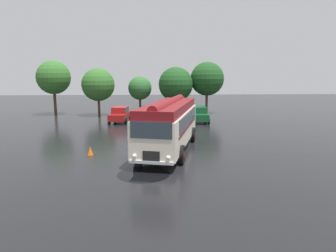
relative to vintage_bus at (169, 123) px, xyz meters
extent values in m
plane|color=black|center=(-0.96, -0.93, -1.89)|extent=(120.00, 120.00, 0.00)
cube|color=silver|center=(0.00, 0.01, -0.29)|extent=(4.92, 10.31, 2.10)
cube|color=maroon|center=(0.00, 0.01, 1.04)|extent=(4.68, 10.06, 0.56)
cylinder|color=maroon|center=(0.00, 0.01, 1.30)|extent=(2.95, 9.35, 0.60)
cube|color=#2D3842|center=(1.30, -0.01, 0.28)|extent=(2.03, 7.76, 0.84)
cube|color=#2D3842|center=(-1.15, 0.62, 0.28)|extent=(2.03, 7.76, 0.84)
cube|color=maroon|center=(1.27, -0.11, -0.26)|extent=(2.08, 7.95, 0.12)
cube|color=maroon|center=(-1.17, 0.52, -0.26)|extent=(2.08, 7.95, 0.12)
cube|color=#2D3842|center=(-1.25, -4.85, 0.38)|extent=(2.14, 0.58, 0.88)
cube|color=black|center=(-1.25, -4.85, -0.99)|extent=(0.89, 0.28, 0.56)
cube|color=silver|center=(-1.26, -4.87, -1.32)|extent=(2.32, 0.69, 0.16)
sphere|color=white|center=(-0.38, -5.08, -1.02)|extent=(0.22, 0.22, 0.22)
sphere|color=white|center=(-2.13, -4.63, -1.02)|extent=(0.22, 0.22, 0.22)
cylinder|color=black|center=(0.49, -3.32, -1.34)|extent=(0.55, 1.14, 1.10)
cylinder|color=maroon|center=(0.49, -3.32, -1.34)|extent=(0.41, 0.45, 0.39)
cylinder|color=black|center=(-2.03, -2.67, -1.34)|extent=(0.55, 1.14, 1.10)
cylinder|color=maroon|center=(-2.03, -2.67, -1.34)|extent=(0.41, 0.45, 0.39)
cylinder|color=black|center=(1.99, 2.49, -1.34)|extent=(0.55, 1.14, 1.10)
cylinder|color=maroon|center=(1.99, 2.49, -1.34)|extent=(0.41, 0.45, 0.39)
cylinder|color=black|center=(-0.53, 3.14, -1.34)|extent=(0.55, 1.14, 1.10)
cylinder|color=maroon|center=(-0.53, 3.14, -1.34)|extent=(0.41, 0.45, 0.39)
cube|color=maroon|center=(-4.54, 12.57, -1.22)|extent=(2.19, 4.37, 0.70)
cube|color=maroon|center=(-4.52, 12.71, -0.55)|extent=(1.74, 2.35, 0.64)
cube|color=#2D3842|center=(-3.77, 12.62, -0.55)|extent=(0.25, 1.92, 0.50)
cube|color=#2D3842|center=(-5.27, 12.80, -0.55)|extent=(0.25, 1.92, 0.50)
cylinder|color=black|center=(-3.82, 11.17, -1.57)|extent=(0.27, 0.66, 0.64)
cylinder|color=black|center=(-5.57, 11.38, -1.57)|extent=(0.27, 0.66, 0.64)
cylinder|color=black|center=(-3.51, 13.75, -1.57)|extent=(0.27, 0.66, 0.64)
cylinder|color=black|center=(-5.26, 13.96, -1.57)|extent=(0.27, 0.66, 0.64)
cube|color=black|center=(-1.49, 12.55, -1.22)|extent=(2.27, 4.40, 0.70)
cube|color=black|center=(-1.46, 12.70, -0.55)|extent=(1.79, 2.37, 0.64)
cube|color=#2D3842|center=(-0.71, 12.59, -0.55)|extent=(0.29, 1.92, 0.50)
cube|color=#2D3842|center=(-2.21, 12.80, -0.55)|extent=(0.29, 1.92, 0.50)
cylinder|color=black|center=(-0.80, 11.14, -1.57)|extent=(0.29, 0.66, 0.64)
cylinder|color=black|center=(-2.54, 11.38, -1.57)|extent=(0.29, 0.66, 0.64)
cylinder|color=black|center=(-0.43, 13.72, -1.57)|extent=(0.29, 0.66, 0.64)
cylinder|color=black|center=(-2.17, 13.96, -1.57)|extent=(0.29, 0.66, 0.64)
cube|color=black|center=(1.45, 13.14, -1.22)|extent=(2.24, 4.39, 0.70)
cube|color=black|center=(1.43, 13.29, -0.55)|extent=(1.77, 2.36, 0.64)
cube|color=#2D3842|center=(2.18, 13.39, -0.55)|extent=(0.28, 1.92, 0.50)
cube|color=#2D3842|center=(0.68, 13.19, -0.55)|extent=(0.28, 1.92, 0.50)
cylinder|color=black|center=(2.49, 11.97, -1.57)|extent=(0.28, 0.66, 0.64)
cylinder|color=black|center=(0.75, 11.74, -1.57)|extent=(0.28, 0.66, 0.64)
cylinder|color=black|center=(2.15, 14.55, -1.57)|extent=(0.28, 0.66, 0.64)
cylinder|color=black|center=(0.41, 14.32, -1.57)|extent=(0.28, 0.66, 0.64)
cube|color=#144C28|center=(4.04, 12.16, -1.22)|extent=(1.97, 4.30, 0.70)
cube|color=#144C28|center=(4.05, 12.31, -0.55)|extent=(1.64, 2.28, 0.64)
cube|color=#2D3842|center=(4.81, 12.26, -0.55)|extent=(0.15, 1.93, 0.50)
cube|color=#2D3842|center=(3.30, 12.36, -0.55)|extent=(0.15, 1.93, 0.50)
cylinder|color=black|center=(4.84, 10.80, -1.57)|extent=(0.24, 0.65, 0.64)
cylinder|color=black|center=(3.08, 10.92, -1.57)|extent=(0.24, 0.65, 0.64)
cylinder|color=black|center=(5.01, 13.40, -1.57)|extent=(0.24, 0.65, 0.64)
cylinder|color=black|center=(3.25, 13.52, -1.57)|extent=(0.24, 0.65, 0.64)
cylinder|color=#4C3823|center=(-13.43, 19.24, -0.31)|extent=(0.35, 0.35, 3.18)
sphere|color=#336B28|center=(-13.43, 19.24, 2.86)|extent=(4.21, 4.21, 4.21)
sphere|color=#336B28|center=(-13.27, 19.49, 3.03)|extent=(3.34, 3.34, 3.34)
cylinder|color=#4C3823|center=(-7.70, 18.16, -0.72)|extent=(0.31, 0.31, 2.35)
sphere|color=#336B28|center=(-7.70, 18.16, 1.98)|extent=(4.07, 4.07, 4.07)
sphere|color=#336B28|center=(-7.88, 18.41, 2.20)|extent=(2.29, 2.29, 2.29)
cylinder|color=#4C3823|center=(-2.58, 19.56, -0.78)|extent=(0.30, 0.30, 2.24)
sphere|color=#2D662D|center=(-2.58, 19.56, 1.48)|extent=(3.04, 3.04, 3.04)
sphere|color=#2D662D|center=(-2.57, 19.24, 1.80)|extent=(1.94, 1.94, 1.94)
cylinder|color=#4C3823|center=(2.07, 19.04, -0.79)|extent=(0.34, 0.34, 2.21)
sphere|color=#1E4C1E|center=(2.07, 19.04, 1.98)|extent=(4.45, 4.45, 4.45)
sphere|color=#1E4C1E|center=(1.86, 19.22, 1.95)|extent=(3.20, 3.20, 3.20)
cylinder|color=#4C3823|center=(6.21, 19.41, -0.43)|extent=(0.32, 0.32, 2.93)
sphere|color=#1E4C1E|center=(6.21, 19.41, 2.68)|extent=(4.38, 4.38, 4.38)
sphere|color=#1E4C1E|center=(6.21, 19.58, 2.68)|extent=(2.50, 2.50, 2.50)
cone|color=orange|center=(-5.12, -1.00, -1.62)|extent=(0.36, 0.36, 0.55)
cylinder|color=black|center=(-1.65, -4.99, -1.89)|extent=(2.72, 2.72, 0.01)
camera|label=1|loc=(-1.29, -19.81, 3.13)|focal=32.00mm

